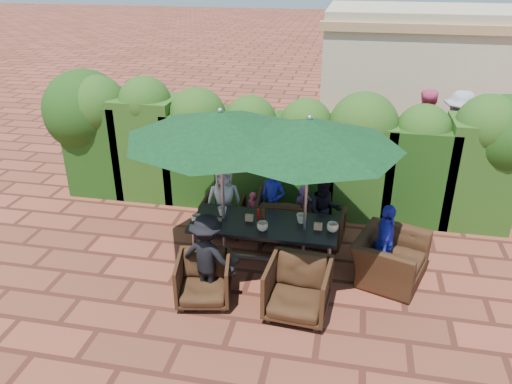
% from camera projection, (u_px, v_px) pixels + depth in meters
% --- Properties ---
extents(ground, '(80.00, 80.00, 0.00)m').
position_uv_depth(ground, '(252.00, 271.00, 7.57)').
color(ground, brown).
rests_on(ground, ground).
extents(dining_table, '(2.18, 0.90, 0.75)m').
position_uv_depth(dining_table, '(264.00, 227.00, 7.42)').
color(dining_table, black).
rests_on(dining_table, ground).
extents(umbrella_left, '(2.74, 2.74, 2.46)m').
position_uv_depth(umbrella_left, '(221.00, 125.00, 6.89)').
color(umbrella_left, gray).
rests_on(umbrella_left, ground).
extents(umbrella_right, '(2.57, 2.57, 2.46)m').
position_uv_depth(umbrella_right, '(309.00, 133.00, 6.59)').
color(umbrella_right, gray).
rests_on(umbrella_right, ground).
extents(chair_far_left, '(0.68, 0.64, 0.69)m').
position_uv_depth(chair_far_left, '(223.00, 214.00, 8.51)').
color(chair_far_left, black).
rests_on(chair_far_left, ground).
extents(chair_far_mid, '(0.88, 0.83, 0.84)m').
position_uv_depth(chair_far_mid, '(281.00, 214.00, 8.35)').
color(chair_far_mid, black).
rests_on(chair_far_mid, ground).
extents(chair_far_right, '(0.74, 0.71, 0.69)m').
position_uv_depth(chair_far_right, '(323.00, 225.00, 8.16)').
color(chair_far_right, black).
rests_on(chair_far_right, ground).
extents(chair_near_left, '(0.83, 0.80, 0.74)m').
position_uv_depth(chair_near_left, '(204.00, 277.00, 6.79)').
color(chair_near_left, black).
rests_on(chair_near_left, ground).
extents(chair_near_right, '(0.86, 0.82, 0.83)m').
position_uv_depth(chair_near_right, '(298.00, 287.00, 6.53)').
color(chair_near_right, black).
rests_on(chair_near_right, ground).
extents(chair_end_right, '(0.99, 1.22, 0.92)m').
position_uv_depth(chair_end_right, '(391.00, 251.00, 7.21)').
color(chair_end_right, black).
rests_on(chair_end_right, ground).
extents(adult_far_left, '(0.68, 0.52, 1.22)m').
position_uv_depth(adult_far_left, '(224.00, 200.00, 8.39)').
color(adult_far_left, silver).
rests_on(adult_far_left, ground).
extents(adult_far_mid, '(0.51, 0.45, 1.21)m').
position_uv_depth(adult_far_mid, '(272.00, 202.00, 8.33)').
color(adult_far_mid, '#2027AD').
rests_on(adult_far_mid, ground).
extents(adult_far_right, '(0.63, 0.46, 1.17)m').
position_uv_depth(adult_far_right, '(324.00, 211.00, 8.08)').
color(adult_far_right, black).
rests_on(adult_far_right, ground).
extents(adult_near_left, '(0.87, 0.52, 1.26)m').
position_uv_depth(adult_near_left, '(207.00, 257.00, 6.78)').
color(adult_near_left, black).
rests_on(adult_near_left, ground).
extents(adult_end_right, '(0.39, 0.73, 1.21)m').
position_uv_depth(adult_end_right, '(385.00, 243.00, 7.14)').
color(adult_end_right, '#2027AD').
rests_on(adult_end_right, ground).
extents(child_left, '(0.32, 0.29, 0.73)m').
position_uv_depth(child_left, '(253.00, 212.00, 8.51)').
color(child_left, '#EC5385').
rests_on(child_left, ground).
extents(child_right, '(0.38, 0.34, 0.89)m').
position_uv_depth(child_right, '(303.00, 212.00, 8.36)').
color(child_right, '#7A4697').
rests_on(child_right, ground).
extents(pedestrian_a, '(1.59, 0.60, 1.69)m').
position_uv_depth(pedestrian_a, '(376.00, 134.00, 10.71)').
color(pedestrian_a, '#227F33').
rests_on(pedestrian_a, ground).
extents(pedestrian_b, '(1.03, 0.89, 1.84)m').
position_uv_depth(pedestrian_b, '(422.00, 132.00, 10.63)').
color(pedestrian_b, '#EC5385').
rests_on(pedestrian_b, ground).
extents(pedestrian_c, '(1.28, 0.71, 1.91)m').
position_uv_depth(pedestrian_c, '(456.00, 137.00, 10.24)').
color(pedestrian_c, '#99979F').
rests_on(pedestrian_c, ground).
extents(cup_a, '(0.15, 0.15, 0.12)m').
position_uv_depth(cup_a, '(196.00, 219.00, 7.39)').
color(cup_a, beige).
rests_on(cup_a, dining_table).
extents(cup_b, '(0.14, 0.14, 0.13)m').
position_uv_depth(cup_b, '(222.00, 211.00, 7.57)').
color(cup_b, beige).
rests_on(cup_b, dining_table).
extents(cup_c, '(0.16, 0.16, 0.13)m').
position_uv_depth(cup_c, '(262.00, 226.00, 7.16)').
color(cup_c, beige).
rests_on(cup_c, dining_table).
extents(cup_d, '(0.15, 0.15, 0.14)m').
position_uv_depth(cup_d, '(301.00, 218.00, 7.37)').
color(cup_d, beige).
rests_on(cup_d, dining_table).
extents(cup_e, '(0.17, 0.17, 0.13)m').
position_uv_depth(cup_e, '(333.00, 227.00, 7.13)').
color(cup_e, beige).
rests_on(cup_e, dining_table).
extents(ketchup_bottle, '(0.04, 0.04, 0.17)m').
position_uv_depth(ketchup_bottle, '(259.00, 214.00, 7.45)').
color(ketchup_bottle, '#B20C0A').
rests_on(ketchup_bottle, dining_table).
extents(sauce_bottle, '(0.04, 0.04, 0.17)m').
position_uv_depth(sauce_bottle, '(263.00, 214.00, 7.45)').
color(sauce_bottle, '#4C230C').
rests_on(sauce_bottle, dining_table).
extents(serving_tray, '(0.35, 0.25, 0.02)m').
position_uv_depth(serving_tray, '(209.00, 221.00, 7.41)').
color(serving_tray, '#8D6544').
rests_on(serving_tray, dining_table).
extents(number_block_left, '(0.12, 0.06, 0.10)m').
position_uv_depth(number_block_left, '(249.00, 218.00, 7.42)').
color(number_block_left, tan).
rests_on(number_block_left, dining_table).
extents(number_block_right, '(0.12, 0.06, 0.10)m').
position_uv_depth(number_block_right, '(318.00, 226.00, 7.19)').
color(number_block_right, tan).
rests_on(number_block_right, dining_table).
extents(hedge_wall, '(9.10, 1.60, 2.40)m').
position_uv_depth(hedge_wall, '(266.00, 140.00, 9.10)').
color(hedge_wall, '#18360E').
rests_on(hedge_wall, ground).
extents(building, '(6.20, 3.08, 3.20)m').
position_uv_depth(building, '(446.00, 76.00, 12.43)').
color(building, beige).
rests_on(building, ground).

